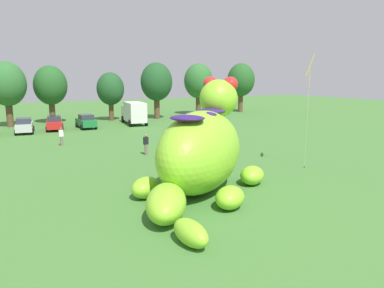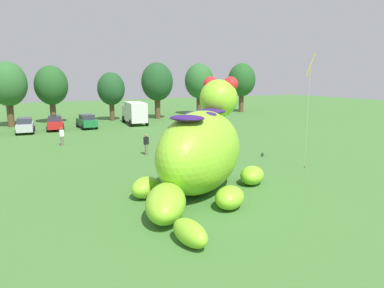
{
  "view_description": "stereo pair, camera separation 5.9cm",
  "coord_description": "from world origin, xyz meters",
  "px_view_note": "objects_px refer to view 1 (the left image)",
  "views": [
    {
      "loc": [
        -10.77,
        -17.71,
        6.31
      ],
      "look_at": [
        -1.17,
        0.49,
        2.48
      ],
      "focal_mm": 34.13,
      "sensor_mm": 36.0,
      "label": 1
    },
    {
      "loc": [
        -10.72,
        -17.74,
        6.31
      ],
      "look_at": [
        -1.17,
        0.49,
        2.48
      ],
      "focal_mm": 34.13,
      "sensor_mm": 36.0,
      "label": 2
    }
  ],
  "objects_px": {
    "car_silver": "(24,126)",
    "car_green": "(86,121)",
    "spectator_mid_field": "(61,137)",
    "car_red": "(54,123)",
    "giant_inflatable_creature": "(201,150)",
    "tethered_flying_kite": "(310,67)",
    "spectator_near_inflatable": "(146,145)",
    "box_truck": "(134,112)"
  },
  "relations": [
    {
      "from": "car_silver",
      "to": "car_green",
      "type": "xyz_separation_m",
      "value": [
        6.99,
        0.73,
        0.0
      ]
    },
    {
      "from": "spectator_mid_field",
      "to": "car_green",
      "type": "bearing_deg",
      "value": 67.29
    },
    {
      "from": "car_silver",
      "to": "car_red",
      "type": "distance_m",
      "value": 3.41
    },
    {
      "from": "giant_inflatable_creature",
      "to": "car_silver",
      "type": "height_order",
      "value": "giant_inflatable_creature"
    },
    {
      "from": "tethered_flying_kite",
      "to": "spectator_near_inflatable",
      "type": "bearing_deg",
      "value": 132.22
    },
    {
      "from": "box_truck",
      "to": "spectator_near_inflatable",
      "type": "height_order",
      "value": "box_truck"
    },
    {
      "from": "car_red",
      "to": "box_truck",
      "type": "height_order",
      "value": "box_truck"
    },
    {
      "from": "giant_inflatable_creature",
      "to": "car_green",
      "type": "relative_size",
      "value": 2.7
    },
    {
      "from": "spectator_near_inflatable",
      "to": "spectator_mid_field",
      "type": "xyz_separation_m",
      "value": [
        -5.46,
        7.38,
        0.0
      ]
    },
    {
      "from": "giant_inflatable_creature",
      "to": "spectator_near_inflatable",
      "type": "bearing_deg",
      "value": 86.48
    },
    {
      "from": "car_red",
      "to": "spectator_mid_field",
      "type": "relative_size",
      "value": 2.51
    },
    {
      "from": "spectator_near_inflatable",
      "to": "car_green",
      "type": "bearing_deg",
      "value": 93.09
    },
    {
      "from": "spectator_near_inflatable",
      "to": "tethered_flying_kite",
      "type": "xyz_separation_m",
      "value": [
        8.3,
        -9.15,
        6.07
      ]
    },
    {
      "from": "spectator_near_inflatable",
      "to": "tethered_flying_kite",
      "type": "distance_m",
      "value": 13.76
    },
    {
      "from": "box_truck",
      "to": "spectator_near_inflatable",
      "type": "relative_size",
      "value": 3.85
    },
    {
      "from": "car_green",
      "to": "car_red",
      "type": "bearing_deg",
      "value": 178.75
    },
    {
      "from": "car_green",
      "to": "tethered_flying_kite",
      "type": "relative_size",
      "value": 0.54
    },
    {
      "from": "giant_inflatable_creature",
      "to": "car_green",
      "type": "height_order",
      "value": "giant_inflatable_creature"
    },
    {
      "from": "spectator_near_inflatable",
      "to": "spectator_mid_field",
      "type": "height_order",
      "value": "same"
    },
    {
      "from": "car_red",
      "to": "spectator_near_inflatable",
      "type": "relative_size",
      "value": 2.51
    },
    {
      "from": "car_red",
      "to": "tethered_flying_kite",
      "type": "height_order",
      "value": "tethered_flying_kite"
    },
    {
      "from": "giant_inflatable_creature",
      "to": "spectator_mid_field",
      "type": "xyz_separation_m",
      "value": [
        -4.83,
        17.61,
        -1.45
      ]
    },
    {
      "from": "car_red",
      "to": "spectator_near_inflatable",
      "type": "xyz_separation_m",
      "value": [
        4.65,
        -18.16,
        -0.01
      ]
    },
    {
      "from": "car_silver",
      "to": "tethered_flying_kite",
      "type": "height_order",
      "value": "tethered_flying_kite"
    },
    {
      "from": "car_red",
      "to": "car_green",
      "type": "bearing_deg",
      "value": -1.25
    },
    {
      "from": "giant_inflatable_creature",
      "to": "spectator_near_inflatable",
      "type": "xyz_separation_m",
      "value": [
        0.63,
        10.23,
        -1.45
      ]
    },
    {
      "from": "car_red",
      "to": "tethered_flying_kite",
      "type": "bearing_deg",
      "value": -64.62
    },
    {
      "from": "giant_inflatable_creature",
      "to": "box_truck",
      "type": "bearing_deg",
      "value": 78.15
    },
    {
      "from": "giant_inflatable_creature",
      "to": "box_truck",
      "type": "xyz_separation_m",
      "value": [
        6.15,
        29.33,
        -0.7
      ]
    },
    {
      "from": "car_silver",
      "to": "box_truck",
      "type": "height_order",
      "value": "box_truck"
    },
    {
      "from": "car_silver",
      "to": "spectator_near_inflatable",
      "type": "distance_m",
      "value": 19.09
    },
    {
      "from": "giant_inflatable_creature",
      "to": "car_red",
      "type": "bearing_deg",
      "value": 98.07
    },
    {
      "from": "car_green",
      "to": "spectator_mid_field",
      "type": "bearing_deg",
      "value": -112.71
    },
    {
      "from": "car_green",
      "to": "spectator_near_inflatable",
      "type": "distance_m",
      "value": 18.11
    },
    {
      "from": "tethered_flying_kite",
      "to": "car_red",
      "type": "bearing_deg",
      "value": 115.38
    },
    {
      "from": "giant_inflatable_creature",
      "to": "car_red",
      "type": "height_order",
      "value": "giant_inflatable_creature"
    },
    {
      "from": "box_truck",
      "to": "spectator_mid_field",
      "type": "height_order",
      "value": "box_truck"
    },
    {
      "from": "car_red",
      "to": "spectator_near_inflatable",
      "type": "height_order",
      "value": "car_red"
    },
    {
      "from": "car_green",
      "to": "spectator_mid_field",
      "type": "relative_size",
      "value": 2.43
    },
    {
      "from": "car_silver",
      "to": "car_green",
      "type": "relative_size",
      "value": 1.02
    },
    {
      "from": "box_truck",
      "to": "spectator_near_inflatable",
      "type": "xyz_separation_m",
      "value": [
        -5.52,
        -19.1,
        -0.75
      ]
    },
    {
      "from": "car_green",
      "to": "box_truck",
      "type": "bearing_deg",
      "value": 8.91
    }
  ]
}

